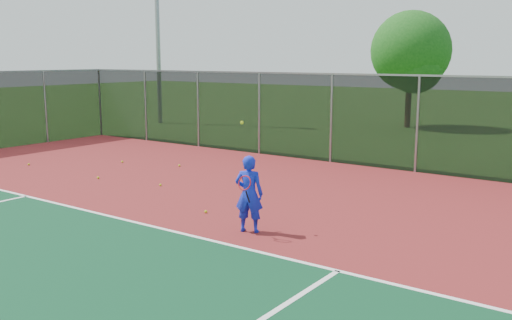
# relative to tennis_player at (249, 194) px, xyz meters

# --- Properties ---
(ground) EXTENTS (120.00, 120.00, 0.00)m
(ground) POSITION_rel_tennis_player_xyz_m (0.53, -3.93, -0.82)
(ground) COLOR #295819
(ground) RESTS_ON ground
(court_apron) EXTENTS (30.00, 20.00, 0.02)m
(court_apron) POSITION_rel_tennis_player_xyz_m (0.53, -1.93, -0.81)
(court_apron) COLOR maroon
(court_apron) RESTS_ON ground
(fence_back) EXTENTS (30.00, 0.06, 3.03)m
(fence_back) POSITION_rel_tennis_player_xyz_m (0.53, 8.07, 0.74)
(fence_back) COLOR black
(fence_back) RESTS_ON court_apron
(tennis_player) EXTENTS (0.68, 0.70, 2.26)m
(tennis_player) POSITION_rel_tennis_player_xyz_m (0.00, 0.00, 0.00)
(tennis_player) COLOR #1526CB
(tennis_player) RESTS_ON court_apron
(practice_ball_0) EXTENTS (0.07, 0.07, 0.07)m
(practice_ball_0) POSITION_rel_tennis_player_xyz_m (-4.52, 1.96, -0.77)
(practice_ball_0) COLOR #BDD018
(practice_ball_0) RESTS_ON court_apron
(practice_ball_1) EXTENTS (0.07, 0.07, 0.07)m
(practice_ball_1) POSITION_rel_tennis_player_xyz_m (-6.10, 4.41, -0.77)
(practice_ball_1) COLOR #BDD018
(practice_ball_1) RESTS_ON court_apron
(practice_ball_2) EXTENTS (0.07, 0.07, 0.07)m
(practice_ball_2) POSITION_rel_tennis_player_xyz_m (-10.33, 1.64, -0.77)
(practice_ball_2) COLOR #BDD018
(practice_ball_2) RESTS_ON court_apron
(practice_ball_4) EXTENTS (0.07, 0.07, 0.07)m
(practice_ball_4) POSITION_rel_tennis_player_xyz_m (-1.65, 0.56, -0.77)
(practice_ball_4) COLOR #BDD018
(practice_ball_4) RESTS_ON court_apron
(practice_ball_5) EXTENTS (0.07, 0.07, 0.07)m
(practice_ball_5) POSITION_rel_tennis_player_xyz_m (-8.16, 3.78, -0.77)
(practice_ball_5) COLOR #BDD018
(practice_ball_5) RESTS_ON court_apron
(practice_ball_6) EXTENTS (0.07, 0.07, 0.07)m
(practice_ball_6) POSITION_rel_tennis_player_xyz_m (-6.71, 1.59, -0.77)
(practice_ball_6) COLOR #BDD018
(practice_ball_6) RESTS_ON court_apron
(tree_back_left) EXTENTS (4.04, 4.04, 5.93)m
(tree_back_left) POSITION_rel_tennis_player_xyz_m (-3.98, 19.33, 2.90)
(tree_back_left) COLOR #362713
(tree_back_left) RESTS_ON ground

